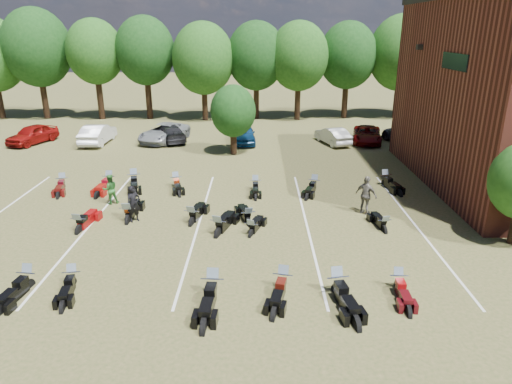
{
  "coord_description": "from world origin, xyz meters",
  "views": [
    {
      "loc": [
        -0.28,
        -16.43,
        8.55
      ],
      "look_at": [
        -0.35,
        4.0,
        1.2
      ],
      "focal_mm": 32.0,
      "sensor_mm": 36.0,
      "label": 1
    }
  ],
  "objects_px": {
    "motorcycle_14": "(63,188)",
    "car_4": "(243,133)",
    "person_grey": "(366,195)",
    "person_black": "(133,204)",
    "motorcycle_7": "(80,232)",
    "person_green": "(110,189)",
    "car_0": "(32,134)",
    "motorcycle_3": "(213,297)"
  },
  "relations": [
    {
      "from": "person_black",
      "to": "motorcycle_7",
      "type": "relative_size",
      "value": 0.75
    },
    {
      "from": "motorcycle_3",
      "to": "person_grey",
      "type": "bearing_deg",
      "value": 50.86
    },
    {
      "from": "person_green",
      "to": "person_grey",
      "type": "relative_size",
      "value": 0.82
    },
    {
      "from": "person_black",
      "to": "person_grey",
      "type": "xyz_separation_m",
      "value": [
        11.02,
        0.96,
        0.09
      ]
    },
    {
      "from": "person_green",
      "to": "person_grey",
      "type": "bearing_deg",
      "value": 147.91
    },
    {
      "from": "motorcycle_3",
      "to": "motorcycle_7",
      "type": "height_order",
      "value": "motorcycle_3"
    },
    {
      "from": "person_black",
      "to": "person_grey",
      "type": "height_order",
      "value": "person_grey"
    },
    {
      "from": "car_4",
      "to": "person_grey",
      "type": "relative_size",
      "value": 2.31
    },
    {
      "from": "motorcycle_14",
      "to": "person_green",
      "type": "bearing_deg",
      "value": -47.0
    },
    {
      "from": "motorcycle_7",
      "to": "motorcycle_14",
      "type": "distance_m",
      "value": 6.66
    },
    {
      "from": "car_4",
      "to": "motorcycle_7",
      "type": "distance_m",
      "value": 18.16
    },
    {
      "from": "motorcycle_7",
      "to": "person_black",
      "type": "bearing_deg",
      "value": -144.09
    },
    {
      "from": "person_black",
      "to": "car_4",
      "type": "bearing_deg",
      "value": 36.65
    },
    {
      "from": "car_0",
      "to": "person_green",
      "type": "height_order",
      "value": "person_green"
    },
    {
      "from": "person_green",
      "to": "car_0",
      "type": "bearing_deg",
      "value": -78.44
    },
    {
      "from": "person_green",
      "to": "person_grey",
      "type": "xyz_separation_m",
      "value": [
        12.81,
        -1.33,
        0.17
      ]
    },
    {
      "from": "motorcycle_14",
      "to": "car_4",
      "type": "bearing_deg",
      "value": 35.26
    },
    {
      "from": "person_black",
      "to": "motorcycle_14",
      "type": "relative_size",
      "value": 0.79
    },
    {
      "from": "person_grey",
      "to": "motorcycle_3",
      "type": "bearing_deg",
      "value": 89.22
    },
    {
      "from": "car_0",
      "to": "car_4",
      "type": "xyz_separation_m",
      "value": [
        16.51,
        0.29,
        0.02
      ]
    },
    {
      "from": "person_green",
      "to": "motorcycle_7",
      "type": "relative_size",
      "value": 0.68
    },
    {
      "from": "car_4",
      "to": "motorcycle_3",
      "type": "xyz_separation_m",
      "value": [
        -0.37,
        -22.0,
        -0.75
      ]
    },
    {
      "from": "car_0",
      "to": "motorcycle_14",
      "type": "relative_size",
      "value": 1.96
    },
    {
      "from": "car_0",
      "to": "person_grey",
      "type": "height_order",
      "value": "person_grey"
    },
    {
      "from": "car_4",
      "to": "person_black",
      "type": "height_order",
      "value": "person_black"
    },
    {
      "from": "car_4",
      "to": "person_grey",
      "type": "xyz_separation_m",
      "value": [
        6.38,
        -14.63,
        0.2
      ]
    },
    {
      "from": "car_4",
      "to": "motorcycle_3",
      "type": "relative_size",
      "value": 1.76
    },
    {
      "from": "car_0",
      "to": "car_4",
      "type": "height_order",
      "value": "car_4"
    },
    {
      "from": "car_4",
      "to": "person_green",
      "type": "bearing_deg",
      "value": -119.75
    },
    {
      "from": "motorcycle_3",
      "to": "motorcycle_14",
      "type": "xyz_separation_m",
      "value": [
        -9.52,
        11.06,
        0.0
      ]
    },
    {
      "from": "person_black",
      "to": "motorcycle_7",
      "type": "height_order",
      "value": "person_black"
    },
    {
      "from": "car_4",
      "to": "motorcycle_7",
      "type": "bearing_deg",
      "value": -115.96
    },
    {
      "from": "car_0",
      "to": "motorcycle_7",
      "type": "distance_m",
      "value": 19.19
    },
    {
      "from": "car_0",
      "to": "car_4",
      "type": "distance_m",
      "value": 16.51
    },
    {
      "from": "car_0",
      "to": "motorcycle_3",
      "type": "height_order",
      "value": "car_0"
    },
    {
      "from": "person_grey",
      "to": "motorcycle_7",
      "type": "height_order",
      "value": "person_grey"
    },
    {
      "from": "car_4",
      "to": "motorcycle_14",
      "type": "distance_m",
      "value": 14.76
    },
    {
      "from": "car_4",
      "to": "motorcycle_7",
      "type": "relative_size",
      "value": 1.91
    },
    {
      "from": "car_4",
      "to": "motorcycle_14",
      "type": "bearing_deg",
      "value": -136.1
    },
    {
      "from": "motorcycle_7",
      "to": "motorcycle_3",
      "type": "bearing_deg",
      "value": 147.36
    },
    {
      "from": "motorcycle_3",
      "to": "motorcycle_14",
      "type": "height_order",
      "value": "motorcycle_3"
    },
    {
      "from": "person_grey",
      "to": "motorcycle_14",
      "type": "distance_m",
      "value": 16.72
    }
  ]
}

